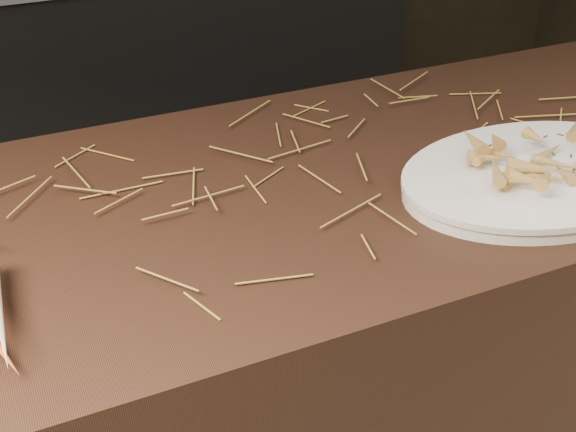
% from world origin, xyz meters
% --- Properties ---
extents(main_counter, '(2.40, 0.70, 0.90)m').
position_xyz_m(main_counter, '(0.00, 0.30, 0.45)').
color(main_counter, black).
rests_on(main_counter, ground).
extents(back_counter, '(1.82, 0.62, 0.84)m').
position_xyz_m(back_counter, '(0.30, 2.18, 0.42)').
color(back_counter, black).
rests_on(back_counter, ground).
extents(straw_bedding, '(1.40, 0.60, 0.02)m').
position_xyz_m(straw_bedding, '(0.00, 0.30, 0.91)').
color(straw_bedding, olive).
rests_on(straw_bedding, main_counter).
extents(serving_platter, '(0.48, 0.33, 0.03)m').
position_xyz_m(serving_platter, '(0.35, 0.14, 0.91)').
color(serving_platter, white).
rests_on(serving_platter, main_counter).
extents(roasted_veg_heap, '(0.24, 0.17, 0.05)m').
position_xyz_m(roasted_veg_heap, '(0.35, 0.14, 0.95)').
color(roasted_veg_heap, '#B2803A').
rests_on(roasted_veg_heap, serving_platter).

